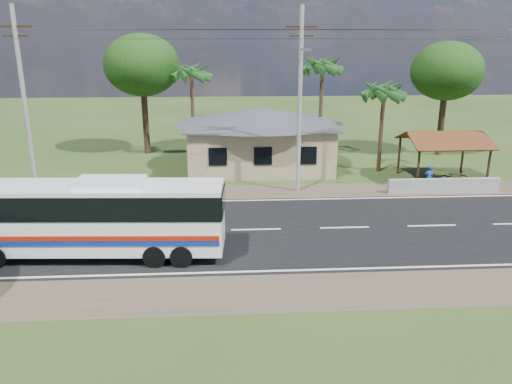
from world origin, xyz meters
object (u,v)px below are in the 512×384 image
(waiting_shed, at_px, (444,140))
(person, at_px, (429,178))
(motorcycle, at_px, (454,177))
(coach_bus, at_px, (91,213))

(waiting_shed, xyz_separation_m, person, (-1.79, -2.40, -1.92))
(motorcycle, xyz_separation_m, person, (-2.22, -1.33, 0.32))
(waiting_shed, distance_m, motorcycle, 2.51)
(motorcycle, bearing_deg, person, 121.41)
(coach_bus, bearing_deg, waiting_shed, 32.15)
(waiting_shed, distance_m, coach_bus, 23.16)
(coach_bus, relative_size, person, 7.07)
(coach_bus, distance_m, motorcycle, 23.09)
(motorcycle, bearing_deg, waiting_shed, 22.39)
(waiting_shed, height_order, coach_bus, coach_bus)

